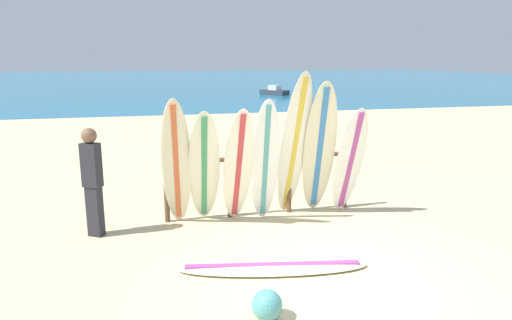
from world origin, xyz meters
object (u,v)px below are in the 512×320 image
surfboard_leaning_left (204,168)px  surfboard_leaning_center_right (294,146)px  small_boat_offshore (275,91)px  surfboard_leaning_center (265,161)px  beach_ball (267,305)px  surfboard_leaning_center_left (238,167)px  surfboard_leaning_far_left (176,163)px  surfboard_lying_on_sand (273,266)px  surfboard_rack (260,174)px  surfboard_leaning_right (319,149)px  beachgoer_standing (92,178)px  surfboard_leaning_far_right (350,161)px

surfboard_leaning_left → surfboard_leaning_center_right: surfboard_leaning_center_right is taller
surfboard_leaning_center_right → small_boat_offshore: surfboard_leaning_center_right is taller
surfboard_leaning_center → beach_ball: 3.15m
surfboard_leaning_center_right → surfboard_leaning_center_left: bearing=-169.9°
surfboard_leaning_center_left → surfboard_leaning_far_left: bearing=171.7°
surfboard_leaning_center_left → surfboard_leaning_center: bearing=6.0°
surfboard_lying_on_sand → surfboard_rack: bearing=80.6°
surfboard_leaning_center_left → surfboard_leaning_center_right: surfboard_leaning_center_right is taller
small_boat_offshore → surfboard_leaning_right: bearing=-104.2°
beachgoer_standing → surfboard_leaning_center: bearing=-0.5°
surfboard_leaning_left → small_boat_offshore: (8.81, 26.89, -0.74)m
surfboard_rack → surfboard_leaning_right: (0.99, -0.30, 0.45)m
surfboard_leaning_center_left → surfboard_lying_on_sand: size_ratio=0.78×
surfboard_leaning_center_right → beachgoer_standing: surfboard_leaning_center_right is taller
surfboard_leaning_left → surfboard_lying_on_sand: 2.19m
surfboard_rack → surfboard_leaning_center_right: surfboard_leaning_center_right is taller
surfboard_leaning_far_right → surfboard_leaning_right: bearing=175.3°
surfboard_leaning_far_right → surfboard_rack: bearing=167.3°
surfboard_leaning_right → surfboard_leaning_far_right: surfboard_leaning_right is taller
beach_ball → surfboard_leaning_far_right: bearing=52.2°
surfboard_leaning_far_left → beachgoer_standing: size_ratio=1.26×
surfboard_leaning_center → surfboard_leaning_far_left: bearing=176.2°
surfboard_leaning_far_left → surfboard_leaning_center_right: (2.02, 0.04, 0.20)m
surfboard_rack → surfboard_leaning_center: size_ratio=1.58×
surfboard_leaning_center_left → beach_ball: 3.01m
surfboard_leaning_right → surfboard_lying_on_sand: bearing=-125.9°
surfboard_lying_on_sand → beachgoer_standing: beachgoer_standing is taller
surfboard_leaning_far_left → surfboard_leaning_right: surfboard_leaning_right is taller
surfboard_leaning_far_left → surfboard_leaning_left: (0.45, -0.02, -0.09)m
surfboard_leaning_far_right → beach_ball: bearing=-127.8°
surfboard_leaning_far_left → surfboard_leaning_center_right: 2.03m
surfboard_leaning_center_right → small_boat_offshore: bearing=74.9°
beachgoer_standing → surfboard_rack: bearing=7.6°
surfboard_rack → beachgoer_standing: 2.81m
surfboard_leaning_center_right → surfboard_rack: bearing=154.0°
surfboard_leaning_right → surfboard_leaning_far_right: 0.61m
surfboard_leaning_center_left → small_boat_offshore: bearing=73.0°
surfboard_leaning_far_right → beachgoer_standing: bearing=-179.7°
surfboard_leaning_right → surfboard_lying_on_sand: (-1.35, -1.87, -1.18)m
surfboard_leaning_right → surfboard_leaning_far_right: bearing=-4.7°
surfboard_leaning_center_right → beach_ball: surfboard_leaning_center_right is taller
surfboard_leaning_right → beach_ball: (-1.74, -3.01, -1.04)m
surfboard_leaning_left → beachgoer_standing: size_ratio=1.16×
surfboard_rack → surfboard_leaning_left: surfboard_leaning_left is taller
beach_ball → surfboard_leaning_far_left: bearing=103.6°
surfboard_rack → surfboard_leaning_far_right: bearing=-12.7°
beachgoer_standing → small_boat_offshore: size_ratio=0.75×
surfboard_leaning_center_left → beachgoer_standing: surfboard_leaning_center_left is taller
surfboard_leaning_far_right → beach_ball: size_ratio=5.80×
surfboard_leaning_far_left → surfboard_leaning_right: bearing=-0.1°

